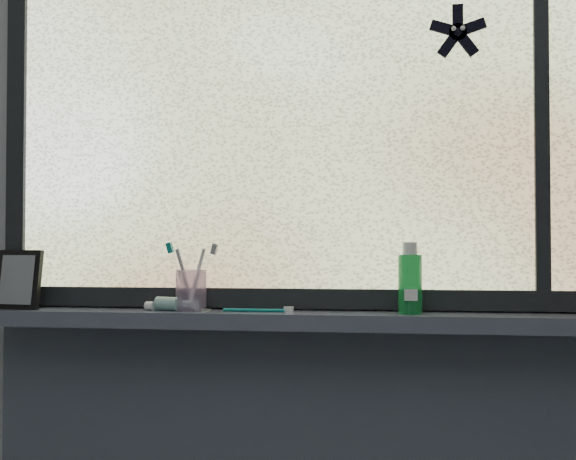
# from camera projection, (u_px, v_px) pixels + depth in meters

# --- Properties ---
(wall_back) EXTENTS (3.00, 0.01, 2.50)m
(wall_back) POSITION_uv_depth(u_px,v_px,m) (301.00, 221.00, 1.68)
(wall_back) COLOR #9EA3A8
(wall_back) RESTS_ON ground
(windowsill) EXTENTS (1.62, 0.14, 0.04)m
(windowsill) POSITION_uv_depth(u_px,v_px,m) (297.00, 320.00, 1.60)
(windowsill) COLOR #44495B
(windowsill) RESTS_ON wall_back
(window_pane) EXTENTS (1.50, 0.01, 1.00)m
(window_pane) POSITION_uv_depth(u_px,v_px,m) (300.00, 113.00, 1.66)
(window_pane) COLOR silver
(window_pane) RESTS_ON wall_back
(frame_bottom) EXTENTS (1.60, 0.03, 0.05)m
(frame_bottom) POSITION_uv_depth(u_px,v_px,m) (299.00, 298.00, 1.65)
(frame_bottom) COLOR black
(frame_bottom) RESTS_ON windowsill
(frame_left) EXTENTS (0.05, 0.03, 1.10)m
(frame_left) POSITION_uv_depth(u_px,v_px,m) (18.00, 120.00, 1.75)
(frame_left) COLOR black
(frame_left) RESTS_ON wall_back
(frame_mullion) EXTENTS (0.03, 0.03, 1.00)m
(frame_mullion) POSITION_uv_depth(u_px,v_px,m) (541.00, 106.00, 1.58)
(frame_mullion) COLOR black
(frame_mullion) RESTS_ON wall_back
(starfish_sticker) EXTENTS (0.15, 0.02, 0.15)m
(starfish_sticker) POSITION_uv_depth(u_px,v_px,m) (458.00, 32.00, 1.60)
(starfish_sticker) COLOR black
(starfish_sticker) RESTS_ON window_pane
(vanity_mirror) EXTENTS (0.13, 0.07, 0.15)m
(vanity_mirror) POSITION_uv_depth(u_px,v_px,m) (19.00, 279.00, 1.67)
(vanity_mirror) COLOR black
(vanity_mirror) RESTS_ON windowsill
(toothpaste_tube) EXTENTS (0.20, 0.10, 0.04)m
(toothpaste_tube) POSITION_uv_depth(u_px,v_px,m) (176.00, 304.00, 1.63)
(toothpaste_tube) COLOR silver
(toothpaste_tube) RESTS_ON windowsill
(toothbrush_cup) EXTENTS (0.08, 0.08, 0.10)m
(toothbrush_cup) POSITION_uv_depth(u_px,v_px,m) (191.00, 290.00, 1.64)
(toothbrush_cup) COLOR #D8ADE5
(toothbrush_cup) RESTS_ON windowsill
(toothbrush_lying) EXTENTS (0.19, 0.02, 0.01)m
(toothbrush_lying) POSITION_uv_depth(u_px,v_px,m) (254.00, 309.00, 1.60)
(toothbrush_lying) COLOR #0D7B79
(toothbrush_lying) RESTS_ON windowsill
(mouthwash_bottle) EXTENTS (0.06, 0.06, 0.14)m
(mouthwash_bottle) POSITION_uv_depth(u_px,v_px,m) (410.00, 278.00, 1.55)
(mouthwash_bottle) COLOR green
(mouthwash_bottle) RESTS_ON windowsill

